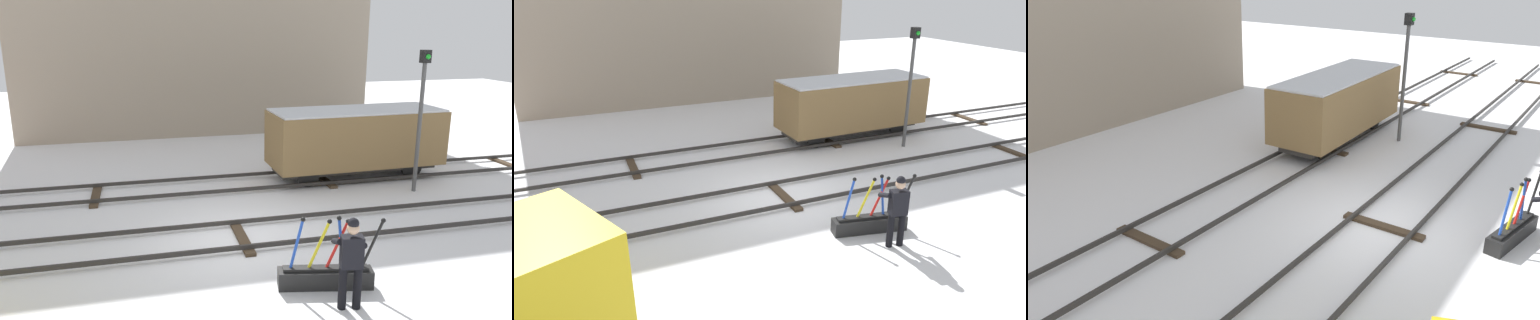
# 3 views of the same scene
# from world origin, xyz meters

# --- Properties ---
(ground_plane) EXTENTS (60.00, 60.00, 0.00)m
(ground_plane) POSITION_xyz_m (0.00, 0.00, 0.00)
(ground_plane) COLOR white
(track_main_line) EXTENTS (44.00, 1.94, 0.18)m
(track_main_line) POSITION_xyz_m (0.00, 0.00, 0.11)
(track_main_line) COLOR #2D2B28
(track_main_line) RESTS_ON ground_plane
(track_siding_near) EXTENTS (44.00, 1.94, 0.18)m
(track_siding_near) POSITION_xyz_m (0.00, 3.84, 0.11)
(track_siding_near) COLOR #2D2B28
(track_siding_near) RESTS_ON ground_plane
(switch_lever_frame) EXTENTS (1.98, 0.72, 1.45)m
(switch_lever_frame) POSITION_xyz_m (1.09, -2.51, 0.25)
(switch_lever_frame) COLOR black
(switch_lever_frame) RESTS_ON ground_plane
(signal_post) EXTENTS (0.24, 0.32, 4.17)m
(signal_post) POSITION_xyz_m (5.77, 2.12, 2.53)
(signal_post) COLOR #4C4C4C
(signal_post) RESTS_ON ground_plane
(freight_car_back_track) EXTENTS (5.59, 2.09, 2.26)m
(freight_car_back_track) POSITION_xyz_m (4.59, 3.84, 1.31)
(freight_car_back_track) COLOR #2D2B28
(freight_car_back_track) RESTS_ON ground_plane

